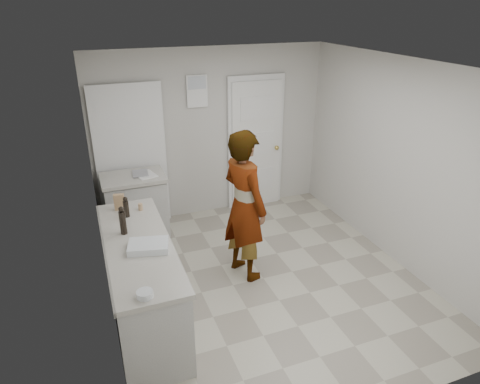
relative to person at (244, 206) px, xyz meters
name	(u,v)px	position (x,y,z in m)	size (l,w,h in m)	color
ground	(263,278)	(0.17, -0.21, -0.91)	(4.00, 4.00, 0.00)	gray
room_shell	(202,151)	(-0.01, 1.74, 0.12)	(4.00, 4.00, 4.00)	beige
main_counter	(142,285)	(-1.28, -0.41, -0.48)	(0.64, 1.96, 0.93)	silver
side_counter	(136,209)	(-1.08, 1.34, -0.48)	(0.84, 0.61, 0.93)	silver
person	(244,206)	(0.00, 0.00, 0.00)	(0.66, 0.44, 1.82)	silver
cake_mix_box	(119,202)	(-1.35, 0.38, 0.11)	(0.11, 0.05, 0.19)	#A38151
spice_jar	(140,207)	(-1.14, 0.29, 0.06)	(0.05, 0.05, 0.08)	tan
oil_cruet_a	(126,207)	(-1.30, 0.18, 0.13)	(0.06, 0.06, 0.24)	black
oil_cruet_b	(123,221)	(-1.38, -0.19, 0.16)	(0.07, 0.07, 0.30)	black
baking_dish	(148,246)	(-1.20, -0.57, 0.05)	(0.42, 0.34, 0.07)	silver
egg_bowl	(145,294)	(-1.35, -1.27, 0.04)	(0.13, 0.13, 0.05)	silver
papers	(145,175)	(-0.91, 1.32, 0.02)	(0.24, 0.31, 0.01)	white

